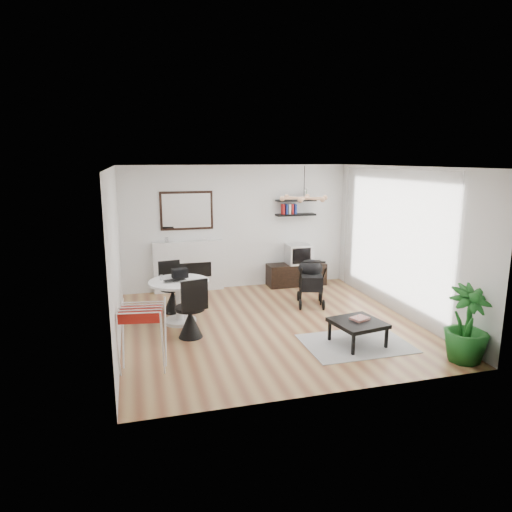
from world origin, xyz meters
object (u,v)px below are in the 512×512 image
object	(u,v)px
drying_rack	(142,337)
tv_console	(296,274)
fireplace	(189,260)
dining_table	(180,295)
coffee_table	(358,324)
crt_tv	(298,254)
stroller	(311,283)
potted_plant	(467,324)

from	to	relation	value
drying_rack	tv_console	bearing A→B (deg)	53.90
fireplace	dining_table	world-z (taller)	fireplace
fireplace	tv_console	bearing A→B (deg)	-3.90
drying_rack	coffee_table	distance (m)	3.23
dining_table	coffee_table	world-z (taller)	dining_table
fireplace	crt_tv	size ratio (longest dim) A/B	4.23
fireplace	crt_tv	bearing A→B (deg)	-3.92
coffee_table	crt_tv	bearing A→B (deg)	84.98
stroller	potted_plant	world-z (taller)	potted_plant
coffee_table	potted_plant	distance (m)	1.53
fireplace	tv_console	distance (m)	2.46
tv_console	drying_rack	world-z (taller)	drying_rack
tv_console	fireplace	bearing A→B (deg)	176.10
coffee_table	potted_plant	xyz separation A→B (m)	(1.19, -0.94, 0.21)
fireplace	coffee_table	world-z (taller)	fireplace
coffee_table	stroller	bearing A→B (deg)	88.54
fireplace	dining_table	bearing A→B (deg)	-101.70
potted_plant	stroller	bearing A→B (deg)	110.71
fireplace	stroller	bearing A→B (deg)	-35.28
dining_table	drying_rack	size ratio (longest dim) A/B	1.13
fireplace	tv_console	size ratio (longest dim) A/B	1.63
tv_console	crt_tv	size ratio (longest dim) A/B	2.59
crt_tv	potted_plant	bearing A→B (deg)	-78.61
fireplace	drying_rack	xyz separation A→B (m)	(-1.08, -3.69, -0.20)
drying_rack	coffee_table	world-z (taller)	drying_rack
drying_rack	fireplace	bearing A→B (deg)	82.35
coffee_table	tv_console	bearing A→B (deg)	85.60
dining_table	coffee_table	bearing A→B (deg)	-33.56
fireplace	stroller	distance (m)	2.71
crt_tv	potted_plant	world-z (taller)	potted_plant
dining_table	potted_plant	xyz separation A→B (m)	(3.74, -2.63, 0.05)
dining_table	stroller	distance (m)	2.63
dining_table	drying_rack	bearing A→B (deg)	-111.18
fireplace	stroller	size ratio (longest dim) A/B	2.19
tv_console	drying_rack	bearing A→B (deg)	-134.76
crt_tv	coffee_table	bearing A→B (deg)	-95.02
fireplace	dining_table	size ratio (longest dim) A/B	2.07
tv_console	coffee_table	bearing A→B (deg)	-94.40
crt_tv	dining_table	world-z (taller)	crt_tv
stroller	coffee_table	world-z (taller)	stroller
tv_console	coffee_table	world-z (taller)	tv_console
potted_plant	drying_rack	bearing A→B (deg)	168.78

